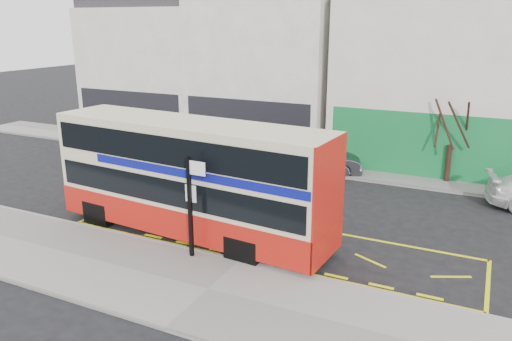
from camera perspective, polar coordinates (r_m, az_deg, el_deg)
The scene contains 14 objects.
ground at distance 16.08m, azimuth -1.22°, elevation -10.09°, with size 120.00×120.00×0.00m, color black.
pavement at distance 14.28m, azimuth -5.50°, elevation -13.54°, with size 40.00×4.00×0.15m, color gray.
kerb at distance 15.75m, azimuth -1.84°, elevation -10.40°, with size 40.00×0.15×0.15m, color gray.
far_pavement at distance 25.68m, azimuth 9.90°, elevation 0.25°, with size 50.00×3.00×0.15m, color gray.
road_markings at distance 17.37m, azimuth 1.18°, elevation -7.93°, with size 14.00×3.40×0.01m, color yellow, non-canonical shape.
terrace_far_left at distance 34.31m, azimuth -10.38°, elevation 12.42°, with size 8.00×8.01×10.80m.
terrace_left at distance 30.32m, azimuth 2.29°, elevation 13.07°, with size 8.00×8.01×11.80m.
terrace_green_shop at distance 28.02m, azimuth 19.77°, elevation 11.32°, with size 9.00×8.01×11.30m.
double_decker_bus at distance 17.13m, azimuth -7.41°, elevation -0.77°, with size 10.35×3.15×4.07m.
bus_stop_post at distance 15.31m, azimuth -7.37°, elevation -3.16°, with size 0.80×0.14×3.24m.
car_silver at distance 28.29m, azimuth -12.45°, elevation 2.82°, with size 1.51×3.75×1.28m, color #B1B1B6.
car_grey at distance 24.62m, azimuth 6.94°, elevation 1.22°, with size 1.52×4.35×1.43m, color #3E4045.
street_tree_left at distance 33.77m, azimuth -16.52°, elevation 10.58°, with size 2.73×2.73×5.90m.
street_tree_right at distance 23.99m, azimuth 21.71°, elevation 6.39°, with size 2.33×2.33×5.04m.
Camera 1 is at (6.50, -12.79, 7.26)m, focal length 35.00 mm.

